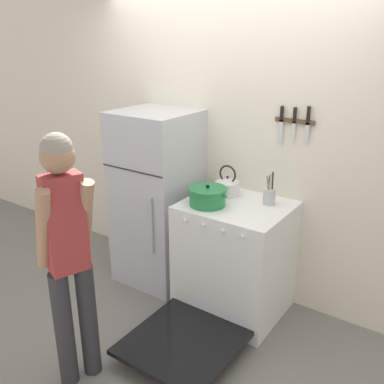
% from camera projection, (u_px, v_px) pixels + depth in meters
% --- Properties ---
extents(ground_plane, '(14.00, 14.00, 0.00)m').
position_uv_depth(ground_plane, '(223.00, 278.00, 4.06)').
color(ground_plane, slate).
extents(wall_back, '(10.00, 0.06, 2.55)m').
position_uv_depth(wall_back, '(229.00, 147.00, 3.64)').
color(wall_back, silver).
rests_on(wall_back, ground_plane).
extents(refrigerator, '(0.66, 0.65, 1.57)m').
position_uv_depth(refrigerator, '(157.00, 199.00, 3.83)').
color(refrigerator, '#B7BABF').
rests_on(refrigerator, ground_plane).
extents(stove_range, '(0.81, 1.45, 0.94)m').
position_uv_depth(stove_range, '(232.00, 260.00, 3.44)').
color(stove_range, white).
rests_on(stove_range, ground_plane).
extents(dutch_oven_pot, '(0.33, 0.29, 0.17)m').
position_uv_depth(dutch_oven_pot, '(208.00, 196.00, 3.27)').
color(dutch_oven_pot, '#237A42').
rests_on(dutch_oven_pot, stove_range).
extents(tea_kettle, '(0.25, 0.20, 0.25)m').
position_uv_depth(tea_kettle, '(227.00, 186.00, 3.48)').
color(tea_kettle, silver).
rests_on(tea_kettle, stove_range).
extents(utensil_jar, '(0.09, 0.09, 0.26)m').
position_uv_depth(utensil_jar, '(269.00, 196.00, 3.29)').
color(utensil_jar, '#B7BABF').
rests_on(utensil_jar, stove_range).
extents(person, '(0.35, 0.40, 1.67)m').
position_uv_depth(person, '(68.00, 250.00, 2.57)').
color(person, '#2D2D30').
rests_on(person, ground_plane).
extents(wall_knife_strip, '(0.31, 0.03, 0.31)m').
position_uv_depth(wall_knife_strip, '(295.00, 120.00, 3.19)').
color(wall_knife_strip, brown).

